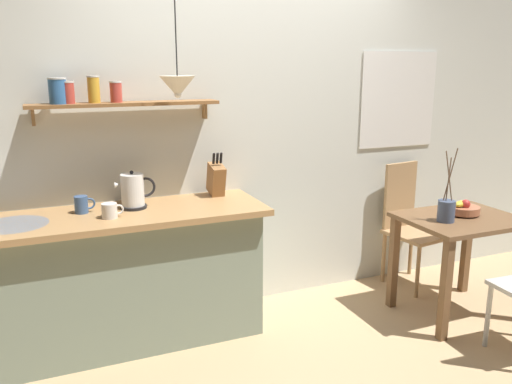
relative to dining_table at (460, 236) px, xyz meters
The scene contains 13 objects.
ground_plane 1.43m from the dining_table, behind, with size 14.00×14.00×0.00m, color tan.
back_wall 1.57m from the dining_table, 142.01° to the left, with size 6.80×0.11×2.70m.
kitchen_counter 2.35m from the dining_table, 167.30° to the left, with size 1.83×0.63×0.89m.
wall_shelf 2.61m from the dining_table, 163.37° to the left, with size 1.19×0.20×0.30m.
dining_table is the anchor object (origin of this frame).
dining_chair_far 0.62m from the dining_table, 86.31° to the left, with size 0.44×0.48×1.00m.
fruit_bowl 0.20m from the dining_table, 41.31° to the left, with size 0.23×0.23×0.12m.
twig_vase 0.29m from the dining_table, 168.08° to the right, with size 0.12×0.12×0.51m.
electric_kettle 2.30m from the dining_table, 165.44° to the left, with size 0.26×0.17×0.25m.
knife_block 1.78m from the dining_table, 157.20° to the left, with size 0.09×0.19×0.31m.
coffee_mug_by_sink 2.59m from the dining_table, 167.04° to the left, with size 0.13×0.08×0.11m.
coffee_mug_spare 2.42m from the dining_table, behind, with size 0.13×0.09×0.09m.
pendant_lamp 2.23m from the dining_table, 166.89° to the left, with size 0.22×0.22×0.57m.
Camera 1 is at (-1.44, -2.95, 1.80)m, focal length 37.18 mm.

